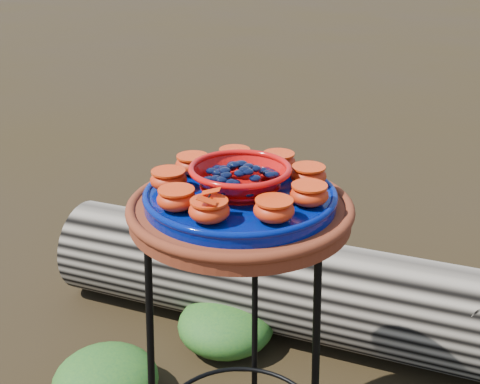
% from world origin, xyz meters
% --- Properties ---
extents(plant_stand, '(0.44, 0.44, 0.70)m').
position_xyz_m(plant_stand, '(0.00, 0.00, 0.35)').
color(plant_stand, black).
rests_on(plant_stand, ground).
extents(terracotta_saucer, '(0.46, 0.46, 0.04)m').
position_xyz_m(terracotta_saucer, '(0.00, 0.00, 0.72)').
color(terracotta_saucer, maroon).
rests_on(terracotta_saucer, plant_stand).
extents(cobalt_plate, '(0.39, 0.39, 0.03)m').
position_xyz_m(cobalt_plate, '(0.00, 0.00, 0.75)').
color(cobalt_plate, '#000157').
rests_on(cobalt_plate, terracotta_saucer).
extents(red_bowl, '(0.20, 0.20, 0.05)m').
position_xyz_m(red_bowl, '(0.00, 0.00, 0.79)').
color(red_bowl, '#C00C09').
rests_on(red_bowl, cobalt_plate).
extents(glass_gems, '(0.15, 0.15, 0.03)m').
position_xyz_m(glass_gems, '(0.00, 0.00, 0.83)').
color(glass_gems, black).
rests_on(glass_gems, red_bowl).
extents(orange_half_0, '(0.08, 0.08, 0.04)m').
position_xyz_m(orange_half_0, '(-0.03, -0.14, 0.78)').
color(orange_half_0, '#BA1403').
rests_on(orange_half_0, cobalt_plate).
extents(orange_half_1, '(0.08, 0.08, 0.04)m').
position_xyz_m(orange_half_1, '(0.09, -0.12, 0.78)').
color(orange_half_1, '#BA1403').
rests_on(orange_half_1, cobalt_plate).
extents(orange_half_2, '(0.08, 0.08, 0.04)m').
position_xyz_m(orange_half_2, '(0.14, -0.04, 0.78)').
color(orange_half_2, '#BA1403').
rests_on(orange_half_2, cobalt_plate).
extents(orange_half_3, '(0.08, 0.08, 0.04)m').
position_xyz_m(orange_half_3, '(0.13, 0.06, 0.78)').
color(orange_half_3, '#BA1403').
rests_on(orange_half_3, cobalt_plate).
extents(orange_half_4, '(0.08, 0.08, 0.04)m').
position_xyz_m(orange_half_4, '(0.06, 0.13, 0.78)').
color(orange_half_4, '#BA1403').
rests_on(orange_half_4, cobalt_plate).
extents(orange_half_5, '(0.08, 0.08, 0.04)m').
position_xyz_m(orange_half_5, '(-0.04, 0.14, 0.78)').
color(orange_half_5, '#BA1403').
rests_on(orange_half_5, cobalt_plate).
extents(orange_half_6, '(0.08, 0.08, 0.04)m').
position_xyz_m(orange_half_6, '(-0.12, 0.08, 0.78)').
color(orange_half_6, '#BA1403').
rests_on(orange_half_6, cobalt_plate).
extents(orange_half_7, '(0.08, 0.08, 0.04)m').
position_xyz_m(orange_half_7, '(-0.15, -0.01, 0.78)').
color(orange_half_7, '#BA1403').
rests_on(orange_half_7, cobalt_plate).
extents(orange_half_8, '(0.08, 0.08, 0.04)m').
position_xyz_m(orange_half_8, '(-0.10, -0.10, 0.78)').
color(orange_half_8, '#BA1403').
rests_on(orange_half_8, cobalt_plate).
extents(butterfly, '(0.08, 0.05, 0.01)m').
position_xyz_m(butterfly, '(-0.03, -0.14, 0.81)').
color(butterfly, red).
rests_on(butterfly, orange_half_0).
extents(driftwood_log, '(1.83, 0.79, 0.33)m').
position_xyz_m(driftwood_log, '(0.12, 0.61, 0.17)').
color(driftwood_log, black).
rests_on(driftwood_log, ground).
extents(foliage_left, '(0.30, 0.30, 0.15)m').
position_xyz_m(foliage_left, '(-0.42, 0.17, 0.08)').
color(foliage_left, '#19491A').
rests_on(foliage_left, ground).
extents(foliage_back, '(0.32, 0.32, 0.16)m').
position_xyz_m(foliage_back, '(-0.14, 0.49, 0.08)').
color(foliage_back, '#19491A').
rests_on(foliage_back, ground).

